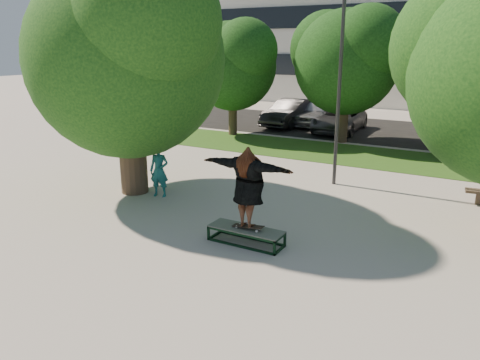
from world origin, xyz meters
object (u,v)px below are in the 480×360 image
Objects in this scene: grind_box at (246,236)px; car_silver_a at (317,112)px; car_dark at (291,113)px; tree_left at (126,48)px; car_grey at (339,120)px; lamppost at (339,89)px; bystander at (159,171)px.

car_silver_a is (-4.60, 16.68, 0.56)m from grind_box.
tree_left is at bearing -82.87° from car_dark.
car_grey is (-2.81, 15.36, 0.45)m from grind_box.
lamppost is 1.40× the size of car_silver_a.
bystander is at bearing -97.45° from car_grey.
grind_box is 4.47m from bystander.
bystander reaches higher than car_grey.
car_silver_a reaches higher than grind_box.
car_silver_a is at bearing 105.43° from grind_box.
car_grey is at bearing 100.36° from grind_box.
lamppost is 1.33× the size of car_dark.
tree_left is at bearing 161.89° from bystander.
car_silver_a is 1.54m from car_dark.
car_dark is at bearing 92.92° from tree_left.
car_grey is at bearing -2.76° from car_dark.
lamppost is 10.37m from car_grey.
car_grey is at bearing 80.37° from tree_left.
tree_left reaches higher than car_dark.
lamppost is at bearing 88.09° from grind_box.
tree_left is 1.54× the size of car_grey.
grind_box is 17.32m from car_silver_a.
tree_left is 1.63× the size of car_silver_a.
car_grey is (1.80, -1.32, -0.10)m from car_silver_a.
lamppost is 3.39× the size of grind_box.
tree_left is 6.88m from grind_box.
car_dark is at bearing 121.03° from lamppost.
car_silver_a reaches higher than car_grey.
lamppost is at bearing -74.91° from car_grey.
car_grey is (2.29, 13.51, -3.78)m from tree_left.
car_silver_a is (-4.80, 10.93, -2.41)m from lamppost.
tree_left reaches higher than lamppost.
car_grey reaches higher than grind_box.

